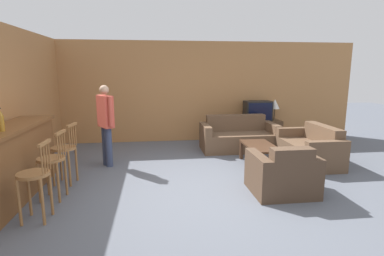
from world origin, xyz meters
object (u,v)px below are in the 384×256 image
Objects in this scene: bottle at (1,121)px; armchair_near at (283,175)px; couch_far at (238,138)px; coffee_table at (260,148)px; table_lamp at (275,105)px; person_by_window at (106,121)px; bar_chair_mid at (52,163)px; tv_unit at (257,131)px; loveseat_right at (310,149)px; bar_chair_far at (65,152)px; tv at (258,111)px; bar_chair_near at (35,179)px.

armchair_near is at bearing 0.06° from bottle.
couch_far is 5.65× the size of bottle.
coffee_table is 2.40m from table_lamp.
person_by_window is (-4.10, -1.66, -0.07)m from table_lamp.
bar_chair_mid is 0.97× the size of coffee_table.
couch_far is 1.44× the size of tv_unit.
bottle is (-3.89, -0.00, 0.92)m from armchair_near.
armchair_near is (3.38, -0.22, -0.24)m from bar_chair_mid.
loveseat_right is 1.19× the size of tv_unit.
bottle reaches higher than loveseat_right.
bottle reaches higher than bar_chair_far.
couch_far is at bearing -132.95° from tv_unit.
bar_chair_far is (-0.00, 0.62, 0.00)m from bar_chair_mid.
person_by_window is (0.54, 0.90, 0.35)m from bar_chair_far.
armchair_near is at bearing -31.47° from person_by_window.
tv reaches higher than coffee_table.
couch_far is 1.11× the size of person_by_window.
table_lamp is 4.42m from person_by_window.
armchair_near is 2.96× the size of bottle.
tv is (4.16, 3.18, 0.28)m from bar_chair_mid.
bar_chair_mid is 0.64× the size of person_by_window.
person_by_window reaches higher than bar_chair_far.
tv is at bearing 42.56° from bar_chair_near.
bar_chair_far reaches higher than armchair_near.
coffee_table is (0.09, -1.25, 0.06)m from couch_far.
coffee_table is at bearing -107.63° from tv.
bar_chair_near is 1.83× the size of table_lamp.
couch_far is at bearing 133.61° from loveseat_right.
coffee_table is 3.33× the size of bottle.
coffee_table is at bearing -107.61° from tv_unit.
bar_chair_near reaches higher than couch_far.
table_lamp is at bearing 61.36° from coffee_table.
table_lamp is 0.35× the size of person_by_window.
loveseat_right is 2.11m from tv.
bottle is at bearing -161.24° from coffee_table.
bar_chair_mid is 1.47× the size of tv.
bar_chair_far is at bearing 90.01° from bar_chair_mid.
couch_far is at bearing -146.73° from table_lamp.
bar_chair_near is 3.95m from coffee_table.
bar_chair_near is 0.57× the size of couch_far.
tv_unit is 5.86m from bottle.
bar_chair_mid reaches higher than coffee_table.
loveseat_right is 1.40× the size of coffee_table.
tv reaches higher than couch_far.
bottle reaches higher than tv.
loveseat_right is (1.16, -1.22, -0.00)m from couch_far.
bar_chair_near is at bearing -103.88° from person_by_window.
coffee_table is (0.14, 1.36, 0.06)m from armchair_near.
tv is 1.24× the size of table_lamp.
couch_far is (3.43, 2.39, -0.25)m from bar_chair_mid.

